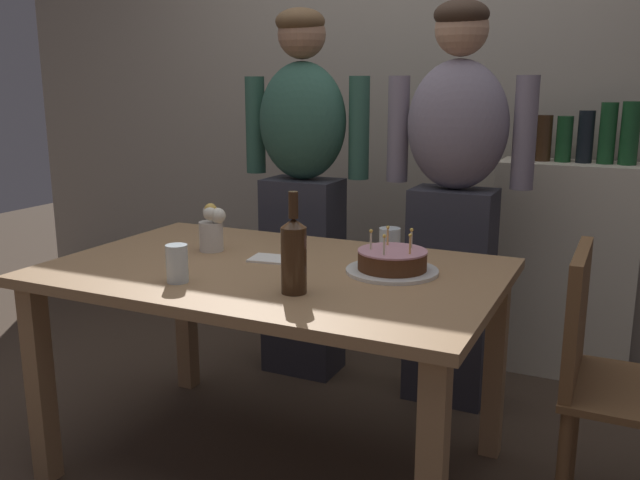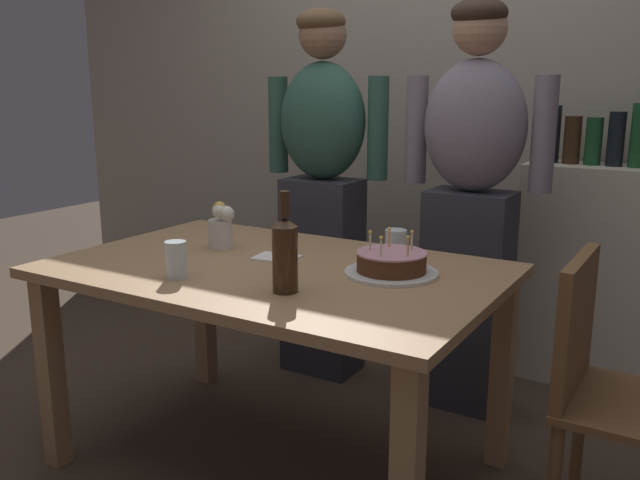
{
  "view_description": "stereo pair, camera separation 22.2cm",
  "coord_description": "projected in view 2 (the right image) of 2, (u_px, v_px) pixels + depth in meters",
  "views": [
    {
      "loc": [
        1.07,
        -1.91,
        1.34
      ],
      "look_at": [
        0.15,
        0.04,
        0.84
      ],
      "focal_mm": 37.86,
      "sensor_mm": 36.0,
      "label": 1
    },
    {
      "loc": [
        1.27,
        -1.81,
        1.34
      ],
      "look_at": [
        0.15,
        0.04,
        0.84
      ],
      "focal_mm": 37.86,
      "sensor_mm": 36.0,
      "label": 2
    }
  ],
  "objects": [
    {
      "name": "ground_plane",
      "position": [
        278.0,
        462.0,
        2.45
      ],
      "size": [
        10.0,
        10.0,
        0.0
      ],
      "primitive_type": "plane",
      "color": "#47382B"
    },
    {
      "name": "back_wall",
      "position": [
        446.0,
        92.0,
        3.45
      ],
      "size": [
        5.2,
        0.1,
        2.6
      ],
      "primitive_type": "cube",
      "color": "#9E9384",
      "rests_on": "ground_plane"
    },
    {
      "name": "dining_table",
      "position": [
        275.0,
        293.0,
        2.31
      ],
      "size": [
        1.5,
        0.96,
        0.74
      ],
      "color": "#A37A51",
      "rests_on": "ground_plane"
    },
    {
      "name": "birthday_cake",
      "position": [
        391.0,
        264.0,
        2.17
      ],
      "size": [
        0.3,
        0.3,
        0.14
      ],
      "color": "white",
      "rests_on": "dining_table"
    },
    {
      "name": "water_glass_near",
      "position": [
        396.0,
        243.0,
        2.39
      ],
      "size": [
        0.08,
        0.08,
        0.1
      ],
      "primitive_type": "cylinder",
      "color": "silver",
      "rests_on": "dining_table"
    },
    {
      "name": "water_glass_far",
      "position": [
        176.0,
        260.0,
        2.13
      ],
      "size": [
        0.07,
        0.07,
        0.12
      ],
      "primitive_type": "cylinder",
      "color": "silver",
      "rests_on": "dining_table"
    },
    {
      "name": "wine_bottle",
      "position": [
        285.0,
        253.0,
        1.97
      ],
      "size": [
        0.08,
        0.08,
        0.3
      ],
      "color": "#382314",
      "rests_on": "dining_table"
    },
    {
      "name": "napkin_stack",
      "position": [
        276.0,
        258.0,
        2.38
      ],
      "size": [
        0.17,
        0.13,
        0.01
      ],
      "primitive_type": "cube",
      "rotation": [
        0.0,
        0.0,
        0.14
      ],
      "color": "white",
      "rests_on": "dining_table"
    },
    {
      "name": "flower_vase",
      "position": [
        221.0,
        226.0,
        2.51
      ],
      "size": [
        0.1,
        0.09,
        0.18
      ],
      "color": "silver",
      "rests_on": "dining_table"
    },
    {
      "name": "person_man_bearded",
      "position": [
        323.0,
        189.0,
        3.07
      ],
      "size": [
        0.61,
        0.27,
        1.66
      ],
      "rotation": [
        0.0,
        0.0,
        3.14
      ],
      "color": "#33333D",
      "rests_on": "ground_plane"
    },
    {
      "name": "person_woman_cardigan",
      "position": [
        471.0,
        203.0,
        2.72
      ],
      "size": [
        0.61,
        0.27,
        1.66
      ],
      "rotation": [
        0.0,
        0.0,
        3.14
      ],
      "color": "#33333D",
      "rests_on": "ground_plane"
    },
    {
      "name": "dining_chair",
      "position": [
        607.0,
        383.0,
        1.91
      ],
      "size": [
        0.42,
        0.42,
        0.87
      ],
      "rotation": [
        0.0,
        0.0,
        1.57
      ],
      "color": "brown",
      "rests_on": "ground_plane"
    },
    {
      "name": "shelf_cabinet",
      "position": [
        593.0,
        270.0,
        3.03
      ],
      "size": [
        0.63,
        0.3,
        1.27
      ],
      "color": "beige",
      "rests_on": "ground_plane"
    }
  ]
}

